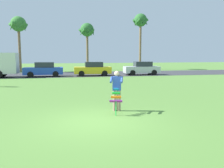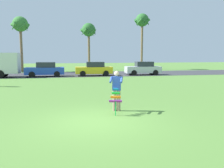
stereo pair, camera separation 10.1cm
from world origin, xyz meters
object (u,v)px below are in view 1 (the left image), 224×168
person_kite_flyer (117,89)px  palm_tree_centre_far (87,32)px  kite_held (116,98)px  parked_car_blue (44,70)px  parked_car_yellow (93,69)px  palm_tree_far_left (141,23)px  parked_car_silver (142,68)px  palm_tree_right_near (19,26)px

person_kite_flyer → palm_tree_centre_far: palm_tree_centre_far is taller
kite_held → parked_car_blue: bearing=103.0°
parked_car_blue → kite_held: bearing=-77.0°
parked_car_blue → parked_car_yellow: same height
palm_tree_far_left → kite_held: bearing=-110.4°
parked_car_silver → palm_tree_far_left: bearing=72.5°
parked_car_yellow → palm_tree_right_near: palm_tree_right_near is taller
palm_tree_far_left → parked_car_blue: bearing=-144.2°
person_kite_flyer → parked_car_blue: (-4.31, 17.26, -0.18)m
parked_car_blue → palm_tree_far_left: 19.41m
palm_tree_right_near → palm_tree_centre_far: size_ratio=1.05×
kite_held → palm_tree_right_near: palm_tree_right_near is taller
kite_held → palm_tree_centre_far: bearing=86.3°
palm_tree_far_left → parked_car_yellow: bearing=-131.1°
kite_held → palm_tree_right_near: 27.96m
palm_tree_far_left → palm_tree_right_near: bearing=-172.9°
parked_car_silver → palm_tree_centre_far: 13.12m
palm_tree_right_near → person_kite_flyer: bearing=-72.5°
palm_tree_right_near → parked_car_blue: bearing=-65.6°
person_kite_flyer → kite_held: size_ratio=1.64×
kite_held → parked_car_yellow: parked_car_yellow is taller
person_kite_flyer → parked_car_blue: bearing=104.0°
palm_tree_centre_far → palm_tree_far_left: palm_tree_far_left is taller
parked_car_blue → parked_car_yellow: (5.46, -0.00, 0.00)m
parked_car_silver → palm_tree_centre_far: bearing=116.7°
person_kite_flyer → palm_tree_far_left: (10.42, 27.90, 6.66)m
parked_car_blue → parked_car_yellow: bearing=-0.0°
kite_held → parked_car_yellow: (1.32, 17.87, 0.08)m
person_kite_flyer → palm_tree_far_left: bearing=69.5°
palm_tree_right_near → palm_tree_centre_far: (9.76, 2.40, -0.32)m
parked_car_yellow → palm_tree_centre_far: palm_tree_centre_far is taller
palm_tree_right_near → palm_tree_centre_far: palm_tree_right_near is taller
parked_car_blue → parked_car_silver: same height
kite_held → palm_tree_far_left: palm_tree_far_left is taller
person_kite_flyer → palm_tree_far_left: palm_tree_far_left is taller
person_kite_flyer → kite_held: bearing=-105.6°
person_kite_flyer → palm_tree_centre_far: 28.51m
kite_held → palm_tree_centre_far: 29.17m
parked_car_blue → palm_tree_far_left: (14.73, 10.64, 6.84)m
palm_tree_far_left → palm_tree_centre_far: bearing=179.3°
person_kite_flyer → parked_car_yellow: 17.30m
palm_tree_centre_far → palm_tree_far_left: 8.90m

